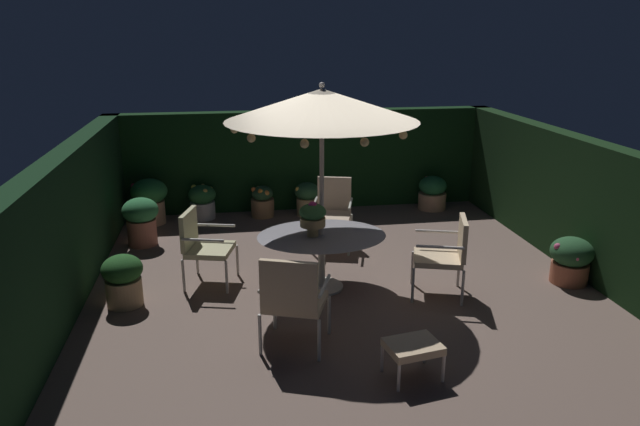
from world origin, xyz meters
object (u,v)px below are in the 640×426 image
patio_umbrella (322,105)px  patio_chair_northeast (293,296)px  potted_plant_back_right (141,219)px  potted_plant_front_corner (123,279)px  potted_plant_right_near (571,259)px  potted_plant_back_left (307,197)px  ottoman_footrest (413,348)px  potted_plant_right_far (432,193)px  patio_chair_southeast (333,208)px  potted_plant_left_near (150,199)px  centerpiece_planter (313,216)px  patio_dining_table (322,244)px  patio_chair_east (447,251)px  potted_plant_back_center (262,201)px  potted_plant_left_far (202,201)px  patio_chair_north (202,242)px

patio_umbrella → patio_chair_northeast: 2.35m
potted_plant_back_right → potted_plant_front_corner: (0.05, -2.13, -0.07)m
potted_plant_right_near → potted_plant_back_left: potted_plant_right_near is taller
ottoman_footrest → potted_plant_right_far: potted_plant_right_far is taller
patio_chair_southeast → potted_plant_left_near: patio_chair_southeast is taller
centerpiece_planter → patio_dining_table: bearing=18.0°
potted_plant_left_near → potted_plant_right_far: (5.09, 0.05, -0.12)m
patio_umbrella → potted_plant_right_near: 3.86m
potted_plant_front_corner → potted_plant_left_near: bearing=90.7°
patio_chair_southeast → patio_chair_east: bearing=-61.4°
potted_plant_left_near → potted_plant_back_center: potted_plant_left_near is taller
potted_plant_right_near → patio_umbrella: bearing=173.8°
potted_plant_back_right → potted_plant_front_corner: potted_plant_back_right is taller
potted_plant_back_center → centerpiece_planter: bearing=-82.4°
patio_umbrella → potted_plant_left_near: (-2.48, 3.09, -1.92)m
potted_plant_left_far → potted_plant_back_center: 1.06m
patio_chair_north → ottoman_footrest: patio_chair_north is taller
ottoman_footrest → potted_plant_back_center: 5.45m
patio_chair_east → potted_plant_left_far: (-3.11, 3.69, -0.27)m
patio_chair_southeast → potted_plant_back_center: size_ratio=1.88×
potted_plant_left_far → potted_plant_back_left: 1.86m
centerpiece_planter → potted_plant_front_corner: 2.42m
patio_chair_east → potted_plant_right_near: bearing=3.4°
ottoman_footrest → potted_plant_back_left: 5.30m
patio_chair_east → patio_chair_southeast: patio_chair_southeast is taller
patio_umbrella → patio_chair_southeast: bearing=74.3°
patio_chair_northeast → patio_chair_southeast: bearing=72.1°
patio_umbrella → potted_plant_left_far: size_ratio=4.34×
patio_dining_table → patio_chair_northeast: size_ratio=1.55×
patio_chair_east → potted_plant_back_left: size_ratio=1.69×
centerpiece_planter → potted_plant_back_left: 3.26m
potted_plant_right_far → potted_plant_back_center: potted_plant_right_far is taller
centerpiece_planter → patio_chair_east: bearing=-14.5°
patio_chair_southeast → potted_plant_front_corner: (-2.87, -1.63, -0.26)m
centerpiece_planter → patio_chair_northeast: bearing=-106.4°
patio_chair_north → patio_chair_southeast: 2.24m
potted_plant_left_far → potted_plant_back_right: bearing=-126.2°
potted_plant_front_corner → potted_plant_right_far: potted_plant_front_corner is taller
potted_plant_back_center → potted_plant_back_left: bearing=-3.8°
potted_plant_right_near → potted_plant_right_far: same height
potted_plant_left_far → potted_plant_back_center: (1.06, -0.05, -0.04)m
potted_plant_left_near → centerpiece_planter: bearing=-53.0°
centerpiece_planter → patio_chair_north: centerpiece_planter is taller
potted_plant_back_right → patio_chair_southeast: bearing=-9.8°
potted_plant_right_near → potted_plant_back_left: bearing=130.9°
patio_chair_southeast → potted_plant_front_corner: size_ratio=1.63×
patio_chair_east → patio_chair_southeast: bearing=118.6°
potted_plant_back_right → potted_plant_right_near: (5.76, -2.37, -0.08)m
patio_chair_northeast → potted_plant_left_far: size_ratio=1.75×
patio_dining_table → potted_plant_right_far: 4.09m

